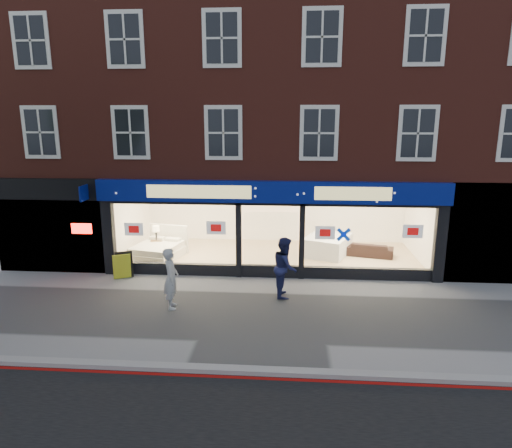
# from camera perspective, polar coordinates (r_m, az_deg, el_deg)

# --- Properties ---
(ground) EXTENTS (120.00, 120.00, 0.00)m
(ground) POSITION_cam_1_polar(r_m,az_deg,el_deg) (12.75, 1.12, -11.33)
(ground) COLOR gray
(ground) RESTS_ON ground
(kerb_line) EXTENTS (60.00, 0.10, 0.01)m
(kerb_line) POSITION_cam_1_polar(r_m,az_deg,el_deg) (10.02, 0.08, -18.73)
(kerb_line) COLOR #8C0A07
(kerb_line) RESTS_ON ground
(kerb_stone) EXTENTS (60.00, 0.25, 0.12)m
(kerb_stone) POSITION_cam_1_polar(r_m,az_deg,el_deg) (10.16, 0.17, -17.87)
(kerb_stone) COLOR gray
(kerb_stone) RESTS_ON ground
(showroom_floor) EXTENTS (11.00, 4.50, 0.10)m
(showroom_floor) POSITION_cam_1_polar(r_m,az_deg,el_deg) (17.63, 2.07, -4.03)
(showroom_floor) COLOR tan
(showroom_floor) RESTS_ON ground
(building) EXTENTS (19.00, 8.26, 10.30)m
(building) POSITION_cam_1_polar(r_m,az_deg,el_deg) (18.55, 2.41, 17.54)
(building) COLOR maroon
(building) RESTS_ON ground
(display_bed) EXTENTS (1.96, 2.23, 1.08)m
(display_bed) POSITION_cam_1_polar(r_m,az_deg,el_deg) (17.61, -12.05, -3.14)
(display_bed) COLOR #EDE5CE
(display_bed) RESTS_ON showroom_floor
(bedside_table) EXTENTS (0.53, 0.53, 0.55)m
(bedside_table) POSITION_cam_1_polar(r_m,az_deg,el_deg) (18.09, -12.28, -2.81)
(bedside_table) COLOR brown
(bedside_table) RESTS_ON showroom_floor
(mattress_stack) EXTENTS (2.05, 2.26, 0.73)m
(mattress_stack) POSITION_cam_1_polar(r_m,az_deg,el_deg) (17.81, 8.94, -2.63)
(mattress_stack) COLOR silver
(mattress_stack) RESTS_ON showroom_floor
(sofa) EXTENTS (1.88, 1.09, 0.52)m
(sofa) POSITION_cam_1_polar(r_m,az_deg,el_deg) (17.96, 13.99, -3.08)
(sofa) COLOR black
(sofa) RESTS_ON showroom_floor
(a_board) EXTENTS (0.69, 0.58, 0.90)m
(a_board) POSITION_cam_1_polar(r_m,az_deg,el_deg) (15.93, -16.29, -5.00)
(a_board) COLOR gold
(a_board) RESTS_ON ground
(pedestrian_grey) EXTENTS (0.54, 0.71, 1.76)m
(pedestrian_grey) POSITION_cam_1_polar(r_m,az_deg,el_deg) (13.12, -10.57, -6.68)
(pedestrian_grey) COLOR #ABAFB3
(pedestrian_grey) RESTS_ON ground
(pedestrian_blue) EXTENTS (0.75, 0.93, 1.83)m
(pedestrian_blue) POSITION_cam_1_polar(r_m,az_deg,el_deg) (13.74, 3.64, -5.39)
(pedestrian_blue) COLOR #1A1F4B
(pedestrian_blue) RESTS_ON ground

